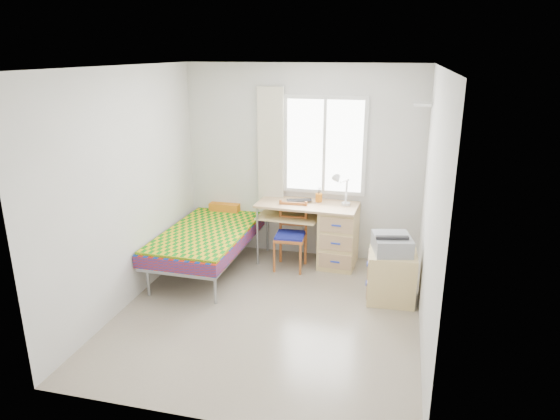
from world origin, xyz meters
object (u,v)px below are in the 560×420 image
object	(u,v)px
bed	(213,231)
chair	(292,231)
desk	(333,233)
cabinet	(391,277)
printer	(392,243)

from	to	relation	value
bed	chair	size ratio (longest dim) A/B	2.48
desk	cabinet	distance (m)	1.17
bed	desk	world-z (taller)	bed
bed	desk	size ratio (longest dim) A/B	1.64
bed	desk	xyz separation A→B (m)	(1.55, 0.36, -0.01)
chair	printer	size ratio (longest dim) A/B	1.64
bed	desk	bearing A→B (deg)	14.39
bed	cabinet	xyz separation A→B (m)	(2.34, -0.49, -0.17)
desk	cabinet	xyz separation A→B (m)	(0.79, -0.85, -0.16)
desk	printer	xyz separation A→B (m)	(0.77, -0.82, 0.23)
printer	desk	bearing A→B (deg)	120.87
desk	printer	distance (m)	1.14
bed	printer	bearing A→B (deg)	-9.83
chair	cabinet	xyz separation A→B (m)	(1.31, -0.63, -0.21)
bed	desk	distance (m)	1.59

